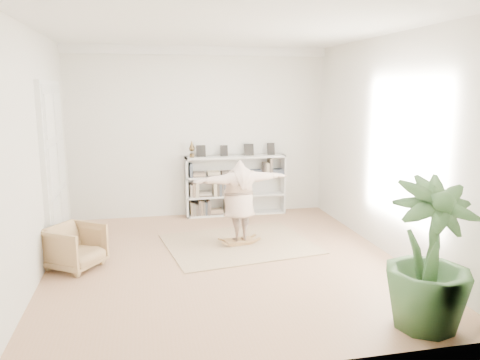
% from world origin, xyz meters
% --- Properties ---
extents(floor, '(6.00, 6.00, 0.00)m').
position_xyz_m(floor, '(0.00, 0.00, 0.00)').
color(floor, '#A37854').
rests_on(floor, ground).
extents(room_shell, '(6.00, 6.00, 6.00)m').
position_xyz_m(room_shell, '(0.00, 2.94, 3.51)').
color(room_shell, silver).
rests_on(room_shell, floor).
extents(doors, '(0.09, 1.78, 2.92)m').
position_xyz_m(doors, '(-2.70, 1.30, 1.40)').
color(doors, white).
rests_on(doors, floor).
extents(bookshelf, '(2.20, 0.35, 1.64)m').
position_xyz_m(bookshelf, '(0.74, 2.82, 0.64)').
color(bookshelf, silver).
rests_on(bookshelf, floor).
extents(armchair, '(1.02, 1.02, 0.68)m').
position_xyz_m(armchair, '(-2.30, 0.20, 0.34)').
color(armchair, tan).
rests_on(armchair, floor).
extents(rug, '(2.78, 2.36, 0.02)m').
position_xyz_m(rug, '(0.40, 0.77, 0.01)').
color(rug, tan).
rests_on(rug, floor).
extents(rocker_board, '(0.53, 0.37, 0.10)m').
position_xyz_m(rocker_board, '(0.40, 0.77, 0.07)').
color(rocker_board, brown).
rests_on(rocker_board, rug).
extents(person, '(1.82, 0.74, 1.44)m').
position_xyz_m(person, '(0.40, 0.77, 0.84)').
color(person, '#C6A895').
rests_on(person, rocker_board).
extents(houseplant, '(1.00, 1.00, 1.75)m').
position_xyz_m(houseplant, '(1.90, -2.55, 0.87)').
color(houseplant, '#2F5128').
rests_on(houseplant, floor).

